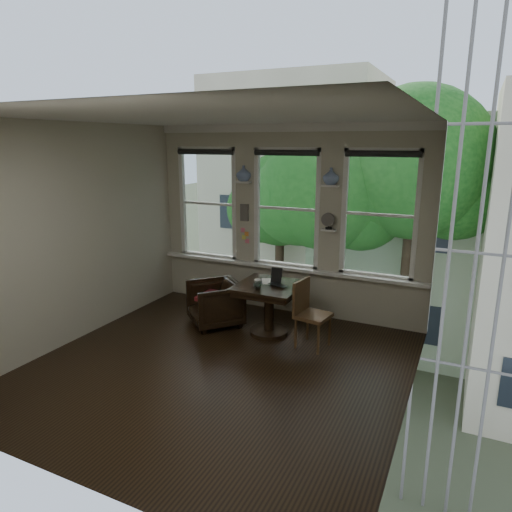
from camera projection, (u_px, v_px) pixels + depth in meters
The scene contains 25 objects.
ground at pixel (219, 367), 5.70m from camera, with size 4.50×4.50×0.00m, color black.
ceiling at pixel (213, 117), 4.97m from camera, with size 4.50×4.50×0.00m, color silver.
wall_back at pixel (287, 221), 7.31m from camera, with size 4.50×4.50×0.00m, color #B9B29E.
wall_front at pixel (62, 314), 3.36m from camera, with size 4.50×4.50×0.00m, color #B9B29E.
wall_left at pixel (75, 234), 6.27m from camera, with size 4.50×4.50×0.00m, color #B9B29E.
wall_right at pixel (418, 273), 4.40m from camera, with size 4.50×4.50×0.00m, color #B9B29E.
window_left at pixel (209, 203), 7.86m from camera, with size 1.10×0.12×1.90m, color white, non-canonical shape.
window_center at pixel (287, 209), 7.26m from camera, with size 1.10×0.12×1.90m, color white, non-canonical shape.
window_right at pixel (380, 215), 6.65m from camera, with size 1.10×0.12×1.90m, color white, non-canonical shape.
shelf_left at pixel (244, 182), 7.38m from camera, with size 0.26×0.16×0.03m, color white.
shelf_right at pixel (331, 186), 6.77m from camera, with size 0.26×0.16×0.03m, color white.
intercom at pixel (245, 212), 7.52m from camera, with size 0.14×0.06×0.28m, color #59544F.
sticky_notes at pixel (245, 233), 7.61m from camera, with size 0.16×0.01×0.24m, color pink, non-canonical shape.
desk_fan at pixel (329, 224), 6.89m from camera, with size 0.20×0.20×0.24m, color #59544F, non-canonical shape.
vase_left at pixel (244, 173), 7.34m from camera, with size 0.24×0.24×0.25m, color silver.
vase_right at pixel (331, 176), 6.74m from camera, with size 0.24×0.24×0.25m, color silver.
table at pixel (269, 309), 6.60m from camera, with size 0.90×0.90×0.75m, color black, non-canonical shape.
armchair_left at pixel (215, 304), 6.94m from camera, with size 0.73×0.75×0.68m, color black.
cushion_red at pixel (215, 297), 6.91m from camera, with size 0.45×0.45×0.06m, color maroon.
side_chair_right at pixel (313, 315), 6.15m from camera, with size 0.42×0.42×0.92m, color #492C1A, non-canonical shape.
laptop at pixel (276, 286), 6.41m from camera, with size 0.30×0.19×0.02m, color black.
mug at pixel (258, 283), 6.44m from camera, with size 0.11×0.11×0.10m, color white.
drinking_glass at pixel (258, 285), 6.32m from camera, with size 0.12×0.12×0.09m, color white.
tablet at pixel (276, 275), 6.58m from camera, with size 0.16×0.02×0.22m, color black.
papers at pixel (270, 281), 6.67m from camera, with size 0.22×0.30×0.00m, color silver.
Camera 1 is at (2.65, -4.49, 2.73)m, focal length 32.00 mm.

